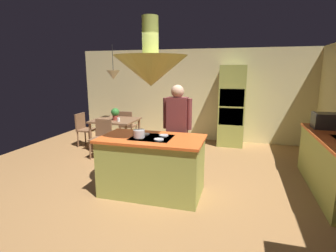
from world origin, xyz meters
TOP-DOWN VIEW (x-y plane):
  - ground at (0.00, 0.00)m, footprint 8.16×8.16m
  - wall_back at (0.00, 3.45)m, footprint 6.80×0.10m
  - kitchen_island at (0.00, -0.20)m, footprint 1.64×0.90m
  - counter_run_right at (2.84, 0.60)m, footprint 0.73×2.24m
  - oven_tower at (1.10, 3.04)m, footprint 0.66×0.62m
  - dining_table at (-1.70, 1.90)m, footprint 1.07×0.93m
  - person_at_island at (0.24, 0.52)m, footprint 0.53×0.23m
  - range_hood at (0.00, -0.20)m, footprint 1.10×1.10m
  - pendant_light_over_table at (-1.70, 1.90)m, footprint 0.32×0.32m
  - chair_facing_island at (-1.70, 1.21)m, footprint 0.40×0.40m
  - chair_by_back_wall at (-1.70, 2.59)m, footprint 0.40×0.40m
  - chair_at_corner at (-2.62, 1.90)m, footprint 0.40×0.40m
  - potted_plant_on_table at (-1.65, 1.83)m, footprint 0.20×0.20m
  - cup_on_table at (-1.49, 1.67)m, footprint 0.07×0.07m
  - microwave_on_counter at (2.84, 1.26)m, footprint 0.46×0.36m
  - cooking_pot_on_cooktop at (-0.16, -0.33)m, footprint 0.18×0.18m

SIDE VIEW (x-z plane):
  - ground at x=0.00m, z-range 0.00..0.00m
  - kitchen_island at x=0.00m, z-range -0.01..0.95m
  - counter_run_right at x=2.84m, z-range 0.01..0.94m
  - chair_facing_island at x=-1.70m, z-range 0.07..0.94m
  - chair_by_back_wall at x=-1.70m, z-range 0.07..0.94m
  - chair_at_corner at x=-2.62m, z-range 0.07..0.94m
  - dining_table at x=-1.70m, z-range 0.28..1.04m
  - cup_on_table at x=-1.49m, z-range 0.76..0.85m
  - potted_plant_on_table at x=-1.65m, z-range 0.78..1.08m
  - person_at_island at x=0.24m, z-range 0.13..1.85m
  - cooking_pot_on_cooktop at x=-0.16m, z-range 0.95..1.07m
  - oven_tower at x=1.10m, z-range 0.00..2.10m
  - microwave_on_counter at x=2.84m, z-range 0.93..1.21m
  - wall_back at x=0.00m, z-range 0.00..2.55m
  - pendant_light_over_table at x=-1.70m, z-range 1.45..2.27m
  - range_hood at x=0.00m, z-range 1.49..2.49m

